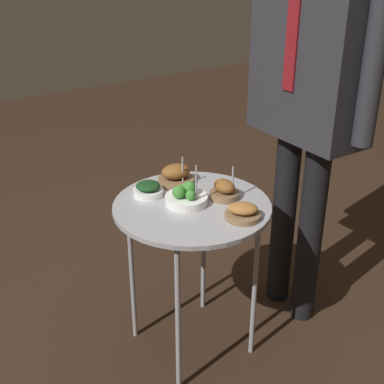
{
  "coord_description": "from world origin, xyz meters",
  "views": [
    {
      "loc": [
        1.46,
        -0.97,
        1.59
      ],
      "look_at": [
        0.0,
        0.0,
        0.72
      ],
      "focal_mm": 50.0,
      "sensor_mm": 36.0,
      "label": 1
    }
  ],
  "objects_px": {
    "bowl_broccoli_front_right": "(186,197)",
    "bowl_roast_mid_left": "(224,190)",
    "waiter_figure": "(311,77)",
    "bowl_roast_front_center": "(176,175)",
    "serving_cart": "(192,217)",
    "bowl_roast_near_rim": "(243,212)",
    "bowl_spinach_far_rim": "(148,189)"
  },
  "relations": [
    {
      "from": "bowl_roast_front_center",
      "to": "bowl_spinach_far_rim",
      "type": "relative_size",
      "value": 1.24
    },
    {
      "from": "bowl_roast_near_rim",
      "to": "waiter_figure",
      "type": "height_order",
      "value": "waiter_figure"
    },
    {
      "from": "serving_cart",
      "to": "bowl_roast_front_center",
      "type": "xyz_separation_m",
      "value": [
        -0.19,
        0.05,
        0.09
      ]
    },
    {
      "from": "bowl_roast_front_center",
      "to": "bowl_roast_mid_left",
      "type": "bearing_deg",
      "value": 21.34
    },
    {
      "from": "bowl_roast_mid_left",
      "to": "waiter_figure",
      "type": "xyz_separation_m",
      "value": [
        0.01,
        0.39,
        0.38
      ]
    },
    {
      "from": "waiter_figure",
      "to": "bowl_roast_mid_left",
      "type": "bearing_deg",
      "value": -91.06
    },
    {
      "from": "bowl_roast_near_rim",
      "to": "waiter_figure",
      "type": "relative_size",
      "value": 0.08
    },
    {
      "from": "bowl_roast_near_rim",
      "to": "bowl_roast_front_center",
      "type": "bearing_deg",
      "value": -173.5
    },
    {
      "from": "bowl_roast_mid_left",
      "to": "bowl_broccoli_front_right",
      "type": "bearing_deg",
      "value": -104.94
    },
    {
      "from": "bowl_broccoli_front_right",
      "to": "bowl_roast_mid_left",
      "type": "relative_size",
      "value": 1.28
    },
    {
      "from": "bowl_roast_front_center",
      "to": "waiter_figure",
      "type": "xyz_separation_m",
      "value": [
        0.22,
        0.48,
        0.37
      ]
    },
    {
      "from": "waiter_figure",
      "to": "bowl_broccoli_front_right",
      "type": "bearing_deg",
      "value": -94.9
    },
    {
      "from": "bowl_broccoli_front_right",
      "to": "waiter_figure",
      "type": "bearing_deg",
      "value": 85.1
    },
    {
      "from": "bowl_roast_near_rim",
      "to": "bowl_roast_mid_left",
      "type": "distance_m",
      "value": 0.17
    },
    {
      "from": "serving_cart",
      "to": "bowl_roast_near_rim",
      "type": "distance_m",
      "value": 0.22
    },
    {
      "from": "bowl_roast_front_center",
      "to": "bowl_spinach_far_rim",
      "type": "bearing_deg",
      "value": -76.93
    },
    {
      "from": "bowl_roast_near_rim",
      "to": "bowl_roast_mid_left",
      "type": "relative_size",
      "value": 1.01
    },
    {
      "from": "bowl_roast_front_center",
      "to": "waiter_figure",
      "type": "height_order",
      "value": "waiter_figure"
    },
    {
      "from": "serving_cart",
      "to": "bowl_roast_mid_left",
      "type": "distance_m",
      "value": 0.16
    },
    {
      "from": "bowl_broccoli_front_right",
      "to": "bowl_roast_mid_left",
      "type": "height_order",
      "value": "bowl_broccoli_front_right"
    },
    {
      "from": "bowl_roast_near_rim",
      "to": "bowl_spinach_far_rim",
      "type": "height_order",
      "value": "bowl_roast_near_rim"
    },
    {
      "from": "bowl_roast_front_center",
      "to": "waiter_figure",
      "type": "bearing_deg",
      "value": 65.35
    },
    {
      "from": "serving_cart",
      "to": "bowl_roast_front_center",
      "type": "bearing_deg",
      "value": 165.89
    },
    {
      "from": "bowl_roast_near_rim",
      "to": "bowl_roast_mid_left",
      "type": "xyz_separation_m",
      "value": [
        -0.16,
        0.04,
        0.01
      ]
    },
    {
      "from": "waiter_figure",
      "to": "serving_cart",
      "type": "bearing_deg",
      "value": -93.45
    },
    {
      "from": "bowl_broccoli_front_right",
      "to": "bowl_roast_near_rim",
      "type": "bearing_deg",
      "value": 27.74
    },
    {
      "from": "serving_cart",
      "to": "bowl_broccoli_front_right",
      "type": "height_order",
      "value": "bowl_broccoli_front_right"
    },
    {
      "from": "bowl_roast_near_rim",
      "to": "bowl_roast_front_center",
      "type": "height_order",
      "value": "bowl_roast_front_center"
    },
    {
      "from": "bowl_roast_front_center",
      "to": "bowl_broccoli_front_right",
      "type": "bearing_deg",
      "value": -20.24
    },
    {
      "from": "bowl_roast_front_center",
      "to": "waiter_figure",
      "type": "relative_size",
      "value": 0.08
    },
    {
      "from": "bowl_roast_mid_left",
      "to": "waiter_figure",
      "type": "distance_m",
      "value": 0.55
    },
    {
      "from": "bowl_roast_mid_left",
      "to": "waiter_figure",
      "type": "height_order",
      "value": "waiter_figure"
    }
  ]
}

